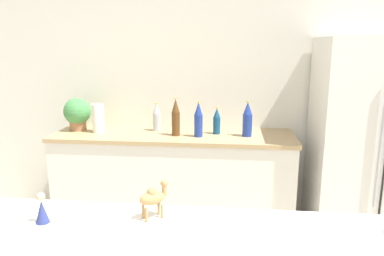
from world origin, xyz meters
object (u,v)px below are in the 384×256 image
refrigerator (369,145)px  back_bottle_0 (157,117)px  back_bottle_1 (247,120)px  back_bottle_2 (176,118)px  wise_man_figurine_blue (42,210)px  paper_towel_roll (98,118)px  camel_figurine (154,197)px  back_bottle_3 (217,121)px  back_bottle_4 (198,120)px  potted_plant (77,113)px

refrigerator → back_bottle_0: size_ratio=6.74×
refrigerator → back_bottle_1: 1.02m
back_bottle_2 → refrigerator: bearing=0.4°
back_bottle_2 → wise_man_figurine_blue: bearing=-98.4°
paper_towel_roll → camel_figurine: (0.87, -1.76, 0.04)m
camel_figurine → back_bottle_0: bearing=101.0°
refrigerator → back_bottle_3: size_ratio=7.28×
wise_man_figurine_blue → back_bottle_4: bearing=75.4°
refrigerator → back_bottle_1: (-1.00, 0.02, 0.19)m
back_bottle_1 → back_bottle_4: bearing=-172.1°
camel_figurine → wise_man_figurine_blue: 0.44m
refrigerator → back_bottle_4: bearing=-178.7°
paper_towel_roll → back_bottle_2: 0.71m
back_bottle_4 → wise_man_figurine_blue: (-0.46, -1.78, -0.01)m
potted_plant → back_bottle_1: (1.53, -0.08, -0.01)m
potted_plant → back_bottle_1: size_ratio=0.97×
back_bottle_2 → camel_figurine: bearing=-84.5°
back_bottle_1 → camel_figurine: (-0.44, -1.75, 0.02)m
back_bottle_4 → back_bottle_0: bearing=155.3°
refrigerator → back_bottle_0: (-1.81, 0.15, 0.16)m
back_bottle_1 → wise_man_figurine_blue: bearing=-115.5°
paper_towel_roll → back_bottle_0: back_bottle_0 is taller
refrigerator → back_bottle_3: (-1.26, 0.08, 0.15)m
refrigerator → back_bottle_1: size_ratio=5.67×
back_bottle_3 → refrigerator: bearing=-3.8°
back_bottle_1 → back_bottle_4: (-0.41, -0.06, 0.00)m
back_bottle_4 → potted_plant: bearing=173.1°
back_bottle_0 → back_bottle_4: 0.44m
paper_towel_roll → camel_figurine: bearing=-63.7°
back_bottle_1 → back_bottle_4: size_ratio=1.00×
back_bottle_1 → back_bottle_3: (-0.26, 0.06, -0.03)m
potted_plant → back_bottle_2: size_ratio=0.91×
refrigerator → paper_towel_roll: size_ratio=6.81×
paper_towel_roll → back_bottle_1: back_bottle_1 is taller
refrigerator → camel_figurine: 2.26m
back_bottle_3 → back_bottle_0: bearing=173.3°
back_bottle_1 → back_bottle_2: bearing=-176.7°
paper_towel_roll → back_bottle_4: bearing=-4.3°
refrigerator → back_bottle_2: 1.62m
back_bottle_4 → wise_man_figurine_blue: back_bottle_4 is taller
camel_figurine → paper_towel_roll: bearing=116.3°
back_bottle_3 → wise_man_figurine_blue: (-0.62, -1.90, 0.02)m
back_bottle_0 → back_bottle_1: 0.82m
back_bottle_3 → wise_man_figurine_blue: back_bottle_3 is taller
back_bottle_0 → wise_man_figurine_blue: back_bottle_0 is taller
refrigerator → paper_towel_roll: bearing=179.1°
paper_towel_roll → back_bottle_3: paper_towel_roll is taller
refrigerator → paper_towel_roll: (-2.32, 0.04, 0.17)m
paper_towel_roll → wise_man_figurine_blue: paper_towel_roll is taller
wise_man_figurine_blue → camel_figurine: bearing=11.6°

